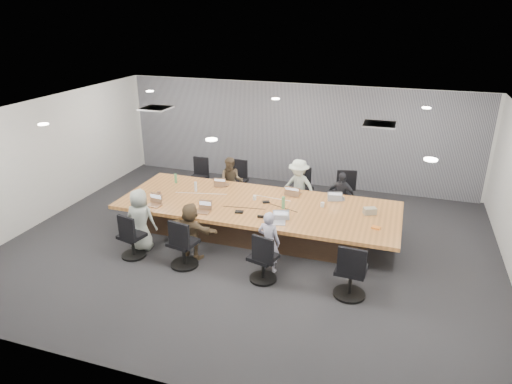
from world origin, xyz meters
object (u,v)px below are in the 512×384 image
(person_5, at_px, (191,231))
(bottle_green_left, at_px, (176,178))
(chair_4, at_px, (132,239))
(snack_packet, at_px, (376,228))
(chair_6, at_px, (263,261))
(conference_table, at_px, (257,218))
(laptop_6, at_px, (277,223))
(chair_0, at_px, (198,181))
(chair_5, at_px, (183,246))
(person_6, at_px, (269,242))
(chair_1, at_px, (236,184))
(laptop_3, at_px, (337,199))
(laptop_5, at_px, (202,212))
(mug_brown, at_px, (159,194))
(stapler, at_px, (261,217))
(person_1, at_px, (231,182))
(person_4, at_px, (140,220))
(chair_3, at_px, (342,197))
(bottle_clear, at_px, (196,187))
(person_2, at_px, (298,187))
(laptop_1, at_px, (223,185))
(canvas_bag, at_px, (370,211))
(person_3, at_px, (341,196))
(bottle_green_right, at_px, (283,203))
(chair_7, at_px, (351,274))
(laptop_2, at_px, (293,193))
(laptop_4, at_px, (154,205))
(chair_2, at_px, (301,193))

(person_5, bearing_deg, bottle_green_left, -45.87)
(chair_4, bearing_deg, snack_packet, 29.38)
(chair_4, relative_size, chair_6, 0.97)
(conference_table, relative_size, laptop_6, 18.33)
(chair_0, distance_m, chair_5, 3.63)
(conference_table, bearing_deg, person_6, -63.77)
(chair_1, xyz_separation_m, laptop_3, (2.73, -0.90, 0.32))
(snack_packet, bearing_deg, laptop_5, -173.81)
(chair_1, bearing_deg, chair_4, 77.01)
(mug_brown, bearing_deg, stapler, -7.99)
(person_1, relative_size, person_4, 0.95)
(chair_3, distance_m, bottle_clear, 3.51)
(chair_1, distance_m, chair_3, 2.73)
(chair_1, relative_size, laptop_3, 2.69)
(chair_6, bearing_deg, person_2, 106.71)
(bottle_green_left, bearing_deg, stapler, -25.95)
(laptop_1, xyz_separation_m, canvas_bag, (3.48, -0.58, 0.06))
(person_4, bearing_deg, laptop_6, -173.55)
(conference_table, xyz_separation_m, person_2, (0.59, 1.35, 0.29))
(conference_table, distance_m, person_3, 2.10)
(bottle_green_right, bearing_deg, person_1, 140.58)
(person_1, relative_size, mug_brown, 11.46)
(chair_0, height_order, bottle_green_left, bottle_green_left)
(chair_5, xyz_separation_m, bottle_green_right, (1.53, 1.63, 0.45))
(chair_4, bearing_deg, person_3, 53.63)
(chair_0, distance_m, chair_1, 1.08)
(chair_0, xyz_separation_m, person_4, (0.14, -3.05, 0.27))
(person_2, distance_m, bottle_green_left, 2.96)
(person_2, distance_m, bottle_green_right, 1.43)
(conference_table, relative_size, stapler, 42.37)
(conference_table, relative_size, snack_packet, 37.50)
(chair_0, distance_m, chair_7, 5.60)
(chair_0, height_order, person_1, person_1)
(person_1, bearing_deg, person_2, -12.37)
(canvas_bag, bearing_deg, chair_0, 161.98)
(person_4, relative_size, bottle_green_left, 5.69)
(person_4, xyz_separation_m, laptop_6, (2.73, 0.55, 0.09))
(person_3, height_order, laptop_5, person_3)
(snack_packet, bearing_deg, person_5, -165.04)
(laptop_2, xyz_separation_m, laptop_4, (-2.65, -1.60, 0.00))
(person_3, bearing_deg, chair_4, -129.22)
(laptop_3, bearing_deg, laptop_1, -12.52)
(snack_packet, bearing_deg, person_1, 154.12)
(chair_0, relative_size, laptop_1, 2.71)
(chair_0, bearing_deg, chair_2, -179.50)
(laptop_5, bearing_deg, chair_7, -19.85)
(person_5, bearing_deg, person_2, -109.77)
(chair_6, xyz_separation_m, stapler, (-0.38, 1.04, 0.37))
(chair_2, distance_m, chair_7, 3.78)
(chair_4, relative_size, chair_7, 0.88)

